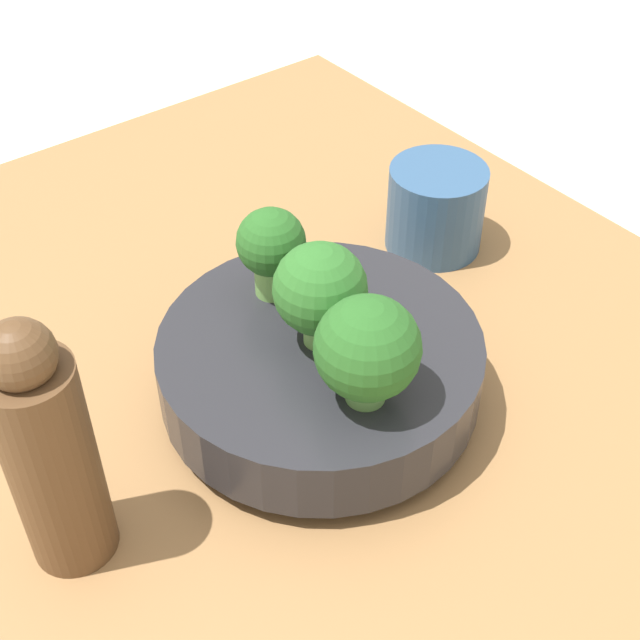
# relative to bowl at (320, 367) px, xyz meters

# --- Properties ---
(ground_plane) EXTENTS (6.00, 6.00, 0.00)m
(ground_plane) POSITION_rel_bowl_xyz_m (-0.02, 0.02, -0.07)
(ground_plane) COLOR beige
(table) EXTENTS (0.99, 0.77, 0.03)m
(table) POSITION_rel_bowl_xyz_m (-0.02, 0.02, -0.05)
(table) COLOR #9E7042
(table) RESTS_ON ground_plane
(bowl) EXTENTS (0.24, 0.24, 0.06)m
(bowl) POSITION_rel_bowl_xyz_m (0.00, 0.00, 0.00)
(bowl) COLOR #28282D
(bowl) RESTS_ON table
(broccoli_floret_left) EXTENTS (0.07, 0.07, 0.08)m
(broccoli_floret_left) POSITION_rel_bowl_xyz_m (-0.06, 0.01, 0.07)
(broccoli_floret_left) COLOR #609347
(broccoli_floret_left) RESTS_ON bowl
(broccoli_floret_right) EXTENTS (0.05, 0.05, 0.07)m
(broccoli_floret_right) POSITION_rel_bowl_xyz_m (0.07, -0.01, 0.07)
(broccoli_floret_right) COLOR #7AB256
(broccoli_floret_right) RESTS_ON bowl
(broccoli_floret_center) EXTENTS (0.07, 0.07, 0.08)m
(broccoli_floret_center) POSITION_rel_bowl_xyz_m (-0.00, -0.00, 0.07)
(broccoli_floret_center) COLOR #7AB256
(broccoli_floret_center) RESTS_ON bowl
(cup) EXTENTS (0.09, 0.09, 0.08)m
(cup) POSITION_rel_bowl_xyz_m (0.09, -0.21, 0.00)
(cup) COLOR #33567F
(cup) RESTS_ON table
(pepper_mill) EXTENTS (0.06, 0.06, 0.19)m
(pepper_mill) POSITION_rel_bowl_xyz_m (-0.00, 0.21, 0.05)
(pepper_mill) COLOR brown
(pepper_mill) RESTS_ON table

